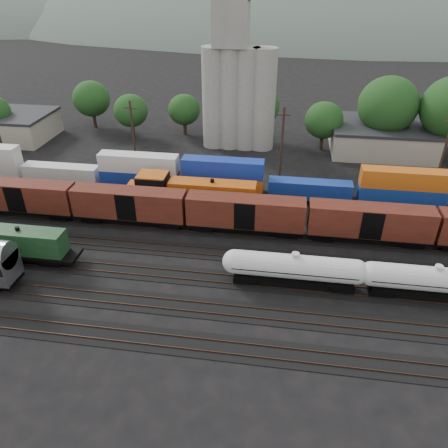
# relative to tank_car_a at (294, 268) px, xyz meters

# --- Properties ---
(ground) EXTENTS (600.00, 600.00, 0.00)m
(ground) POSITION_rel_tank_car_a_xyz_m (-14.52, 5.00, -2.44)
(ground) COLOR black
(tracks) EXTENTS (180.00, 33.20, 0.20)m
(tracks) POSITION_rel_tank_car_a_xyz_m (-14.52, 5.00, -2.39)
(tracks) COLOR black
(tracks) RESTS_ON ground
(tank_car_a) EXTENTS (15.54, 2.78, 4.07)m
(tank_car_a) POSITION_rel_tank_car_a_xyz_m (0.00, 0.00, 0.00)
(tank_car_a) COLOR silver
(tank_car_a) RESTS_ON ground
(tank_car_b) EXTENTS (15.31, 2.74, 4.01)m
(tank_car_b) POSITION_rel_tank_car_a_xyz_m (14.34, -0.00, -0.03)
(tank_car_b) COLOR silver
(tank_car_b) RESTS_ON ground
(orange_locomotive) EXTENTS (20.09, 3.35, 5.02)m
(orange_locomotive) POSITION_rel_tank_car_a_xyz_m (-14.88, 15.00, 0.40)
(orange_locomotive) COLOR black
(orange_locomotive) RESTS_ON ground
(boxcar_string) EXTENTS (153.60, 2.90, 4.20)m
(boxcar_string) POSITION_rel_tank_car_a_xyz_m (-14.01, 10.00, 0.68)
(boxcar_string) COLOR black
(boxcar_string) RESTS_ON ground
(container_wall) EXTENTS (179.38, 2.60, 5.80)m
(container_wall) POSITION_rel_tank_car_a_xyz_m (-6.53, 20.00, 0.19)
(container_wall) COLOR black
(container_wall) RESTS_ON ground
(grain_silo) EXTENTS (13.40, 5.00, 29.00)m
(grain_silo) POSITION_rel_tank_car_a_xyz_m (-11.24, 41.00, 8.82)
(grain_silo) COLOR gray
(grain_silo) RESTS_ON ground
(industrial_sheds) EXTENTS (119.38, 17.26, 5.10)m
(industrial_sheds) POSITION_rel_tank_car_a_xyz_m (-7.90, 40.25, 0.12)
(industrial_sheds) COLOR #9E937F
(industrial_sheds) RESTS_ON ground
(tree_band) EXTENTS (164.43, 19.78, 14.43)m
(tree_band) POSITION_rel_tank_car_a_xyz_m (5.35, 41.32, 4.87)
(tree_band) COLOR black
(tree_band) RESTS_ON ground
(utility_poles) EXTENTS (122.20, 0.36, 12.00)m
(utility_poles) POSITION_rel_tank_car_a_xyz_m (-14.52, 27.00, 3.77)
(utility_poles) COLOR black
(utility_poles) RESTS_ON ground
(distant_hills) EXTENTS (860.00, 286.00, 130.00)m
(distant_hills) POSITION_rel_tank_car_a_xyz_m (9.39, 265.00, -23.00)
(distant_hills) COLOR #59665B
(distant_hills) RESTS_ON ground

